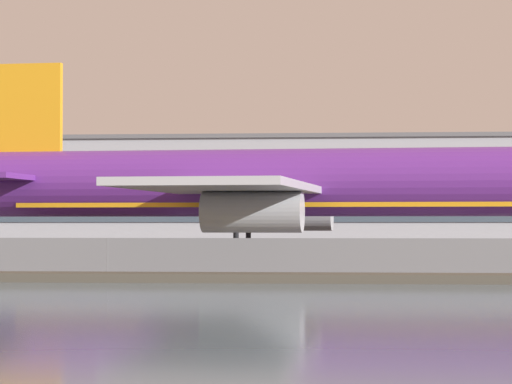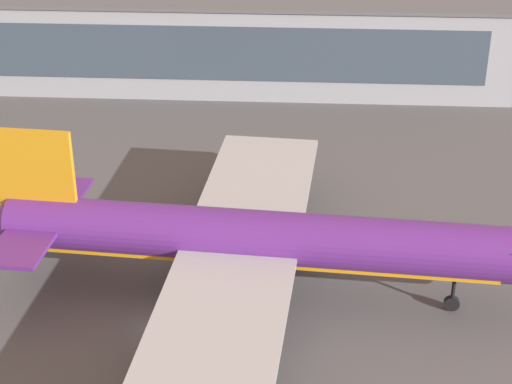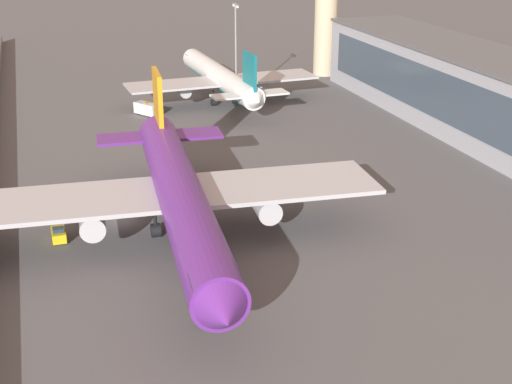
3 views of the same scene
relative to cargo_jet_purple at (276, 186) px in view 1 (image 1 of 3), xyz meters
The scene contains 6 objects.
ground_plane 11.95m from the cargo_jet_purple, 145.75° to the right, with size 500.00×500.00×0.00m, color #565659.
shoreline_seawall 28.22m from the cargo_jet_purple, 107.88° to the right, with size 320.00×3.00×0.50m.
perimeter_fence 23.88m from the cargo_jet_purple, 111.27° to the right, with size 280.00×0.10×2.37m.
cargo_jet_purple is the anchor object (origin of this frame).
baggage_tug 15.51m from the cargo_jet_purple, 110.06° to the right, with size 3.23×1.65×1.80m.
terminal_building 61.40m from the cargo_jet_purple, 108.50° to the left, with size 107.83×16.78×13.88m.
Camera 1 is at (15.13, -86.87, 3.28)m, focal length 85.00 mm.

